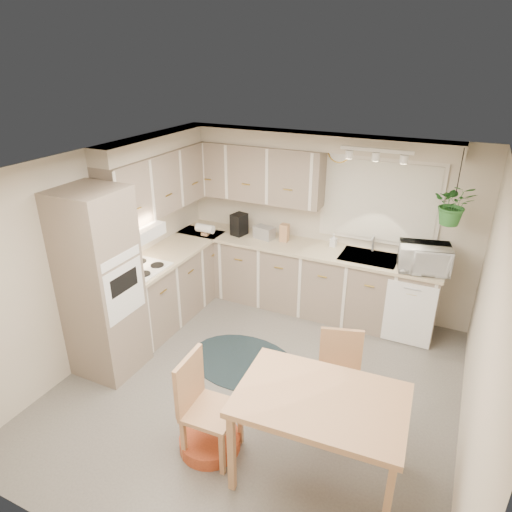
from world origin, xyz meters
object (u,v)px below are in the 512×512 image
chair_back (339,382)px  microwave (425,255)px  braided_rug (243,361)px  dining_table (318,437)px  pet_bed (210,442)px  chair_left (212,409)px

chair_back → microwave: (0.46, 1.79, 0.68)m
braided_rug → microwave: size_ratio=2.28×
dining_table → pet_bed: 1.04m
dining_table → chair_left: 0.93m
dining_table → chair_back: chair_back is taller
dining_table → microwave: 2.63m
chair_back → dining_table: bearing=75.9°
dining_table → microwave: microwave is taller
chair_back → pet_bed: chair_back is taller
chair_left → chair_back: 1.24m
chair_left → pet_bed: size_ratio=1.75×
chair_left → dining_table: bearing=96.9°
chair_left → pet_bed: chair_left is taller
dining_table → chair_back: (-0.03, 0.70, 0.04)m
microwave → chair_left: bearing=-129.5°
chair_left → chair_back: chair_left is taller
chair_back → pet_bed: (-0.94, -0.84, -0.39)m
dining_table → microwave: (0.44, 2.50, 0.72)m
dining_table → pet_bed: bearing=-172.3°
dining_table → braided_rug: bearing=138.5°
pet_bed → microwave: size_ratio=0.96×
braided_rug → microwave: 2.46m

